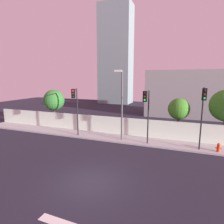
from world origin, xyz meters
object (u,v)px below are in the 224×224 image
(traffic_light_left, at_px, (75,102))
(fire_hydrant, at_px, (218,147))
(traffic_light_right, at_px, (147,106))
(roadside_tree_leftmost, at_px, (54,100))
(traffic_light_center, at_px, (203,106))
(street_lamp_curbside, at_px, (121,99))
(roadside_tree_midleft, at_px, (179,109))

(traffic_light_left, bearing_deg, fire_hydrant, 2.29)
(traffic_light_right, relative_size, roadside_tree_leftmost, 1.05)
(traffic_light_left, bearing_deg, traffic_light_center, -0.59)
(traffic_light_right, height_order, fire_hydrant, traffic_light_right)
(traffic_light_center, distance_m, street_lamp_curbside, 6.82)
(street_lamp_curbside, distance_m, fire_hydrant, 9.01)
(street_lamp_curbside, distance_m, roadside_tree_leftmost, 10.73)
(traffic_light_left, relative_size, traffic_light_right, 1.01)
(traffic_light_right, bearing_deg, street_lamp_curbside, 170.93)
(traffic_light_right, relative_size, street_lamp_curbside, 0.73)
(roadside_tree_leftmost, height_order, roadside_tree_midleft, roadside_tree_leftmost)
(traffic_light_left, relative_size, street_lamp_curbside, 0.74)
(fire_hydrant, bearing_deg, traffic_light_right, -174.80)
(roadside_tree_leftmost, relative_size, roadside_tree_midleft, 1.13)
(traffic_light_left, bearing_deg, roadside_tree_midleft, 21.04)
(traffic_light_center, height_order, street_lamp_curbside, street_lamp_curbside)
(traffic_light_center, height_order, fire_hydrant, traffic_light_center)
(traffic_light_right, xyz_separation_m, street_lamp_curbside, (-2.40, 0.38, 0.46))
(traffic_light_right, distance_m, fire_hydrant, 6.67)
(traffic_light_center, height_order, roadside_tree_leftmost, traffic_light_center)
(traffic_light_right, bearing_deg, traffic_light_center, -1.35)
(traffic_light_left, bearing_deg, traffic_light_right, -0.13)
(traffic_light_center, xyz_separation_m, roadside_tree_leftmost, (-16.95, 3.86, -0.61))
(traffic_light_right, xyz_separation_m, roadside_tree_midleft, (2.61, 3.75, -0.69))
(traffic_light_center, relative_size, traffic_light_right, 1.07)
(fire_hydrant, xyz_separation_m, roadside_tree_leftmost, (-18.41, 3.22, 2.75))
(traffic_light_left, height_order, street_lamp_curbside, street_lamp_curbside)
(traffic_light_center, xyz_separation_m, fire_hydrant, (1.46, 0.64, -3.37))
(fire_hydrant, relative_size, roadside_tree_midleft, 0.18)
(traffic_light_left, height_order, traffic_light_right, traffic_light_left)
(traffic_light_center, bearing_deg, traffic_light_right, 178.65)
(roadside_tree_leftmost, bearing_deg, roadside_tree_midleft, 0.00)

